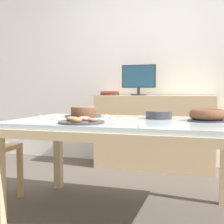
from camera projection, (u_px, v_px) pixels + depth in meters
The scene contains 15 objects.
ground_plane at pixel (121, 214), 2.41m from camera, with size 12.00×12.00×0.00m, color #564C44.
wall_back at pixel (159, 64), 4.06m from camera, with size 8.00×0.10×2.60m, color white.
dining_table at pixel (121, 131), 2.37m from camera, with size 1.66×1.03×0.73m.
sideboard at pixel (154, 132), 3.83m from camera, with size 1.43×0.44×0.90m.
computer_monitor at pixel (139, 80), 3.85m from camera, with size 0.42×0.20×0.38m.
book_stack at pixel (110, 93), 3.97m from camera, with size 0.22×0.20×0.05m.
cake_chocolate_round at pixel (83, 112), 2.69m from camera, with size 0.32×0.32×0.09m.
cake_golden_bundt at pixel (208, 115), 2.27m from camera, with size 0.29×0.29×0.09m.
pastry_platter at pixel (81, 121), 2.14m from camera, with size 0.32×0.32×0.04m.
plate_stack at pixel (159, 115), 2.48m from camera, with size 0.21×0.21×0.06m.
tealight_left_edge at pixel (90, 114), 2.89m from camera, with size 0.04×0.04×0.04m.
tealight_centre at pixel (40, 117), 2.54m from camera, with size 0.04×0.04×0.04m.
tealight_near_cakes at pixel (54, 118), 2.42m from camera, with size 0.04×0.04×0.04m.
tealight_right_edge at pixel (106, 116), 2.61m from camera, with size 0.04×0.04×0.04m.
tealight_near_front at pixel (112, 118), 2.46m from camera, with size 0.04×0.04×0.04m.
Camera 1 is at (0.64, -2.27, 0.94)m, focal length 50.00 mm.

